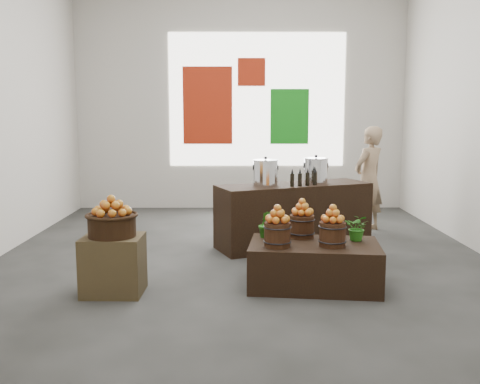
{
  "coord_description": "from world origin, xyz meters",
  "views": [
    {
      "loc": [
        -0.07,
        -6.41,
        1.74
      ],
      "look_at": [
        -0.03,
        -0.4,
        0.87
      ],
      "focal_mm": 40.0,
      "sensor_mm": 36.0,
      "label": 1
    }
  ],
  "objects_px": {
    "display_table": "(314,265)",
    "stock_pot_center": "(316,171)",
    "shopper": "(369,179)",
    "counter": "(294,215)",
    "stock_pot_left": "(265,173)",
    "crate": "(113,265)",
    "wicker_basket": "(112,226)"
  },
  "relations": [
    {
      "from": "display_table",
      "to": "shopper",
      "type": "xyz_separation_m",
      "value": [
        1.19,
        2.65,
        0.56
      ]
    },
    {
      "from": "stock_pot_left",
      "to": "shopper",
      "type": "bearing_deg",
      "value": 34.77
    },
    {
      "from": "counter",
      "to": "stock_pot_left",
      "type": "height_order",
      "value": "stock_pot_left"
    },
    {
      "from": "display_table",
      "to": "stock_pot_left",
      "type": "distance_m",
      "value": 1.76
    },
    {
      "from": "crate",
      "to": "counter",
      "type": "height_order",
      "value": "counter"
    },
    {
      "from": "crate",
      "to": "wicker_basket",
      "type": "relative_size",
      "value": 1.25
    },
    {
      "from": "counter",
      "to": "shopper",
      "type": "distance_m",
      "value": 1.59
    },
    {
      "from": "stock_pot_left",
      "to": "crate",
      "type": "bearing_deg",
      "value": -132.07
    },
    {
      "from": "display_table",
      "to": "stock_pot_left",
      "type": "xyz_separation_m",
      "value": [
        -0.42,
        1.53,
        0.77
      ]
    },
    {
      "from": "crate",
      "to": "stock_pot_center",
      "type": "height_order",
      "value": "stock_pot_center"
    },
    {
      "from": "wicker_basket",
      "to": "counter",
      "type": "distance_m",
      "value": 2.74
    },
    {
      "from": "crate",
      "to": "counter",
      "type": "distance_m",
      "value": 2.73
    },
    {
      "from": "stock_pot_center",
      "to": "wicker_basket",
      "type": "bearing_deg",
      "value": -138.16
    },
    {
      "from": "display_table",
      "to": "shopper",
      "type": "distance_m",
      "value": 2.95
    },
    {
      "from": "crate",
      "to": "shopper",
      "type": "relative_size",
      "value": 0.36
    },
    {
      "from": "wicker_basket",
      "to": "display_table",
      "type": "distance_m",
      "value": 2.05
    },
    {
      "from": "wicker_basket",
      "to": "display_table",
      "type": "xyz_separation_m",
      "value": [
        1.99,
        0.21,
        -0.45
      ]
    },
    {
      "from": "wicker_basket",
      "to": "stock_pot_left",
      "type": "distance_m",
      "value": 2.37
    },
    {
      "from": "display_table",
      "to": "shopper",
      "type": "relative_size",
      "value": 0.83
    },
    {
      "from": "display_table",
      "to": "stock_pot_center",
      "type": "height_order",
      "value": "stock_pot_center"
    },
    {
      "from": "crate",
      "to": "stock_pot_left",
      "type": "height_order",
      "value": "stock_pot_left"
    },
    {
      "from": "display_table",
      "to": "stock_pot_left",
      "type": "relative_size",
      "value": 4.12
    },
    {
      "from": "shopper",
      "to": "crate",
      "type": "bearing_deg",
      "value": 0.29
    },
    {
      "from": "counter",
      "to": "shopper",
      "type": "bearing_deg",
      "value": 15.92
    },
    {
      "from": "crate",
      "to": "shopper",
      "type": "distance_m",
      "value": 4.3
    },
    {
      "from": "counter",
      "to": "stock_pot_center",
      "type": "height_order",
      "value": "stock_pot_center"
    },
    {
      "from": "crate",
      "to": "stock_pot_center",
      "type": "relative_size",
      "value": 1.82
    },
    {
      "from": "wicker_basket",
      "to": "stock_pot_left",
      "type": "height_order",
      "value": "stock_pot_left"
    },
    {
      "from": "display_table",
      "to": "counter",
      "type": "height_order",
      "value": "counter"
    },
    {
      "from": "stock_pot_left",
      "to": "shopper",
      "type": "distance_m",
      "value": 1.96
    },
    {
      "from": "display_table",
      "to": "stock_pot_center",
      "type": "relative_size",
      "value": 4.12
    },
    {
      "from": "shopper",
      "to": "counter",
      "type": "bearing_deg",
      "value": -3.54
    }
  ]
}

